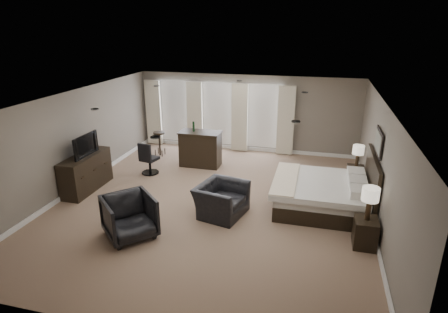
% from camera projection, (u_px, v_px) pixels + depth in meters
% --- Properties ---
extents(room, '(7.60, 8.60, 2.64)m').
position_uv_depth(room, '(212.00, 153.00, 8.85)').
color(room, '#846954').
rests_on(room, ground).
extents(window_bay, '(5.25, 0.20, 2.30)m').
position_uv_depth(window_bay, '(217.00, 115.00, 12.86)').
color(window_bay, silver).
rests_on(window_bay, room).
extents(bed, '(2.19, 2.09, 1.40)m').
position_uv_depth(bed, '(322.00, 181.00, 8.82)').
color(bed, silver).
rests_on(bed, ground).
extents(nightstand_near, '(0.44, 0.54, 0.59)m').
position_uv_depth(nightstand_near, '(365.00, 232.00, 7.42)').
color(nightstand_near, black).
rests_on(nightstand_near, ground).
extents(nightstand_far, '(0.44, 0.54, 0.59)m').
position_uv_depth(nightstand_far, '(355.00, 177.00, 10.06)').
color(nightstand_far, black).
rests_on(nightstand_far, ground).
extents(lamp_near, '(0.33, 0.33, 0.68)m').
position_uv_depth(lamp_near, '(369.00, 204.00, 7.21)').
color(lamp_near, beige).
rests_on(lamp_near, nightstand_near).
extents(lamp_far, '(0.30, 0.30, 0.61)m').
position_uv_depth(lamp_far, '(358.00, 156.00, 9.86)').
color(lamp_far, beige).
rests_on(lamp_far, nightstand_far).
extents(wall_art, '(0.04, 0.96, 0.56)m').
position_uv_depth(wall_art, '(378.00, 142.00, 8.20)').
color(wall_art, slate).
rests_on(wall_art, room).
extents(dresser, '(0.53, 1.66, 0.96)m').
position_uv_depth(dresser, '(86.00, 173.00, 9.89)').
color(dresser, black).
rests_on(dresser, ground).
extents(tv, '(0.57, 0.99, 0.13)m').
position_uv_depth(tv, '(84.00, 153.00, 9.70)').
color(tv, black).
rests_on(tv, dresser).
extents(armchair_near, '(0.98, 1.27, 0.99)m').
position_uv_depth(armchair_near, '(221.00, 195.00, 8.59)').
color(armchair_near, black).
rests_on(armchair_near, ground).
extents(armchair_far, '(1.31, 1.32, 0.99)m').
position_uv_depth(armchair_far, '(129.00, 215.00, 7.68)').
color(armchair_far, black).
rests_on(armchair_far, ground).
extents(bar_counter, '(1.27, 0.66, 1.10)m').
position_uv_depth(bar_counter, '(200.00, 149.00, 11.53)').
color(bar_counter, black).
rests_on(bar_counter, ground).
extents(bar_stool_left, '(0.40, 0.40, 0.81)m').
position_uv_depth(bar_stool_left, '(160.00, 144.00, 12.49)').
color(bar_stool_left, black).
rests_on(bar_stool_left, ground).
extents(bar_stool_right, '(0.43, 0.43, 0.69)m').
position_uv_depth(bar_stool_right, '(209.00, 156.00, 11.52)').
color(bar_stool_right, black).
rests_on(bar_stool_right, ground).
extents(desk_chair, '(0.59, 0.59, 0.97)m').
position_uv_depth(desk_chair, '(149.00, 158.00, 10.94)').
color(desk_chair, black).
rests_on(desk_chair, ground).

